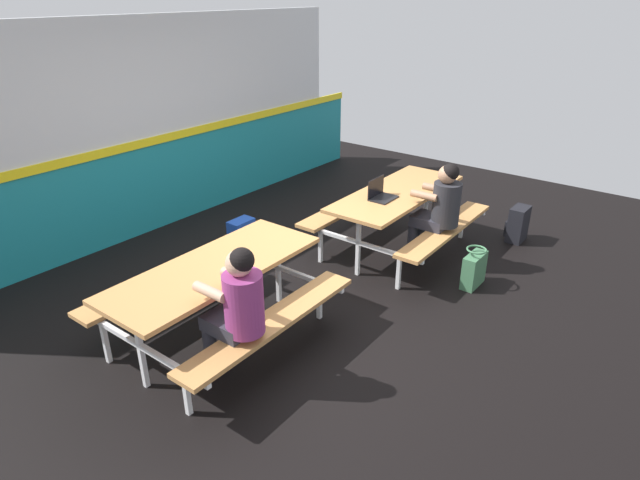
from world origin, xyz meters
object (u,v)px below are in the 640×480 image
at_px(picnic_table_left, 216,283).
at_px(picnic_table_right, 397,205).
at_px(satchel_spare, 518,224).
at_px(student_further, 439,206).
at_px(laptop_dark, 381,194).
at_px(student_nearer, 237,305).
at_px(tote_bag_bright, 474,269).
at_px(backpack_dark, 242,238).

relative_size(picnic_table_left, picnic_table_right, 1.00).
bearing_deg(satchel_spare, picnic_table_left, 159.81).
height_order(student_further, laptop_dark, student_further).
height_order(picnic_table_right, satchel_spare, picnic_table_right).
relative_size(picnic_table_right, laptop_dark, 6.10).
relative_size(student_nearer, tote_bag_bright, 2.81).
distance_m(student_nearer, laptop_dark, 2.54).
relative_size(student_nearer, backpack_dark, 2.74).
bearing_deg(laptop_dark, satchel_spare, -36.99).
relative_size(student_further, tote_bag_bright, 2.81).
distance_m(student_further, laptop_dark, 0.65).
relative_size(backpack_dark, satchel_spare, 1.00).
bearing_deg(laptop_dark, backpack_dark, 124.69).
relative_size(picnic_table_right, student_nearer, 1.63).
height_order(picnic_table_right, backpack_dark, picnic_table_right).
height_order(picnic_table_right, student_nearer, student_nearer).
distance_m(picnic_table_left, satchel_spare, 3.96).
height_order(backpack_dark, satchel_spare, same).
height_order(picnic_table_left, backpack_dark, picnic_table_left).
bearing_deg(tote_bag_bright, satchel_spare, 1.40).
bearing_deg(student_further, student_nearer, 174.14).
height_order(student_nearer, backpack_dark, student_nearer).
bearing_deg(satchel_spare, student_further, 156.98).
relative_size(backpack_dark, tote_bag_bright, 1.02).
relative_size(picnic_table_right, backpack_dark, 4.48).
height_order(picnic_table_right, student_further, student_further).
bearing_deg(picnic_table_right, satchel_spare, -42.81).
xyz_separation_m(student_further, backpack_dark, (-1.17, 1.91, -0.49)).
xyz_separation_m(picnic_table_left, tote_bag_bright, (2.30, -1.39, -0.38)).
relative_size(picnic_table_right, tote_bag_bright, 4.58).
bearing_deg(picnic_table_right, tote_bag_bright, -102.44).
height_order(picnic_table_left, satchel_spare, picnic_table_left).
height_order(picnic_table_left, tote_bag_bright, picnic_table_left).
xyz_separation_m(student_further, satchel_spare, (1.21, -0.51, -0.49)).
distance_m(laptop_dark, tote_bag_bright, 1.29).
distance_m(student_further, satchel_spare, 1.40).
distance_m(student_further, tote_bag_bright, 0.78).
xyz_separation_m(picnic_table_left, student_nearer, (-0.29, -0.56, 0.13)).
height_order(student_further, tote_bag_bright, student_further).
bearing_deg(student_nearer, laptop_dark, 6.93).
bearing_deg(student_further, satchel_spare, -23.02).
bearing_deg(tote_bag_bright, picnic_table_left, 148.75).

